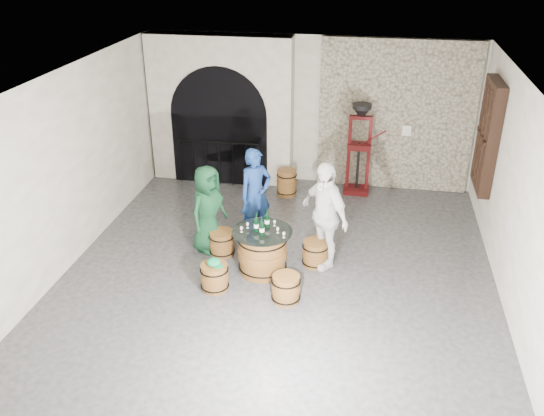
% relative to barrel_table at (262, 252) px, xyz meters
% --- Properties ---
extents(ground, '(8.00, 8.00, 0.00)m').
position_rel_barrel_table_xyz_m(ground, '(0.27, -0.06, -0.38)').
color(ground, '#2D2D30').
rests_on(ground, ground).
extents(wall_back, '(8.00, 0.00, 8.00)m').
position_rel_barrel_table_xyz_m(wall_back, '(0.27, 3.94, 1.22)').
color(wall_back, silver).
rests_on(wall_back, ground).
extents(wall_front, '(8.00, 0.00, 8.00)m').
position_rel_barrel_table_xyz_m(wall_front, '(0.27, -4.06, 1.22)').
color(wall_front, silver).
rests_on(wall_front, ground).
extents(wall_left, '(0.00, 8.00, 8.00)m').
position_rel_barrel_table_xyz_m(wall_left, '(-3.23, -0.06, 1.22)').
color(wall_left, silver).
rests_on(wall_left, ground).
extents(wall_right, '(0.00, 8.00, 8.00)m').
position_rel_barrel_table_xyz_m(wall_right, '(3.77, -0.06, 1.22)').
color(wall_right, silver).
rests_on(wall_right, ground).
extents(ceiling, '(8.00, 8.00, 0.00)m').
position_rel_barrel_table_xyz_m(ceiling, '(0.27, -0.06, 2.82)').
color(ceiling, beige).
rests_on(ceiling, wall_back).
extents(stone_facing_panel, '(3.20, 0.12, 3.18)m').
position_rel_barrel_table_xyz_m(stone_facing_panel, '(2.07, 3.88, 1.22)').
color(stone_facing_panel, '#ABA289').
rests_on(stone_facing_panel, ground).
extents(arched_opening, '(3.10, 0.60, 3.19)m').
position_rel_barrel_table_xyz_m(arched_opening, '(-1.63, 3.68, 1.21)').
color(arched_opening, silver).
rests_on(arched_opening, ground).
extents(shuttered_window, '(0.23, 1.10, 2.00)m').
position_rel_barrel_table_xyz_m(shuttered_window, '(3.65, 2.34, 1.42)').
color(shuttered_window, black).
rests_on(shuttered_window, wall_right).
extents(barrel_table, '(0.98, 0.98, 0.76)m').
position_rel_barrel_table_xyz_m(barrel_table, '(0.00, 0.00, 0.00)').
color(barrel_table, brown).
rests_on(barrel_table, ground).
extents(barrel_stool_left, '(0.45, 0.45, 0.44)m').
position_rel_barrel_table_xyz_m(barrel_stool_left, '(-0.81, 0.42, -0.16)').
color(barrel_stool_left, brown).
rests_on(barrel_stool_left, ground).
extents(barrel_stool_far, '(0.45, 0.45, 0.44)m').
position_rel_barrel_table_xyz_m(barrel_stool_far, '(-0.26, 0.87, -0.16)').
color(barrel_stool_far, brown).
rests_on(barrel_stool_far, ground).
extents(barrel_stool_right, '(0.45, 0.45, 0.44)m').
position_rel_barrel_table_xyz_m(barrel_stool_right, '(0.83, 0.37, -0.16)').
color(barrel_stool_right, brown).
rests_on(barrel_stool_right, ground).
extents(barrel_stool_near_right, '(0.45, 0.45, 0.44)m').
position_rel_barrel_table_xyz_m(barrel_stool_near_right, '(0.51, -0.75, -0.16)').
color(barrel_stool_near_right, brown).
rests_on(barrel_stool_near_right, ground).
extents(barrel_stool_near_left, '(0.45, 0.45, 0.44)m').
position_rel_barrel_table_xyz_m(barrel_stool_near_left, '(-0.64, -0.64, -0.16)').
color(barrel_stool_near_left, brown).
rests_on(barrel_stool_near_left, ground).
extents(green_cap, '(0.26, 0.22, 0.12)m').
position_rel_barrel_table_xyz_m(green_cap, '(-0.64, -0.65, 0.12)').
color(green_cap, '#0B7B44').
rests_on(green_cap, barrel_stool_near_left).
extents(person_green, '(0.79, 0.91, 1.58)m').
position_rel_barrel_table_xyz_m(person_green, '(-1.07, 0.56, 0.41)').
color(person_green, '#0F381E').
rests_on(person_green, ground).
extents(person_blue, '(0.73, 0.72, 1.70)m').
position_rel_barrel_table_xyz_m(person_blue, '(-0.35, 1.17, 0.47)').
color(person_blue, navy).
rests_on(person_blue, ground).
extents(person_white, '(1.09, 1.09, 1.86)m').
position_rel_barrel_table_xyz_m(person_white, '(0.95, 0.42, 0.55)').
color(person_white, white).
rests_on(person_white, ground).
extents(wine_bottle_left, '(0.08, 0.08, 0.32)m').
position_rel_barrel_table_xyz_m(wine_bottle_left, '(-0.09, -0.02, 0.51)').
color(wine_bottle_left, black).
rests_on(wine_bottle_left, barrel_table).
extents(wine_bottle_center, '(0.08, 0.08, 0.32)m').
position_rel_barrel_table_xyz_m(wine_bottle_center, '(0.02, -0.14, 0.51)').
color(wine_bottle_center, black).
rests_on(wine_bottle_center, barrel_table).
extents(wine_bottle_right, '(0.08, 0.08, 0.32)m').
position_rel_barrel_table_xyz_m(wine_bottle_right, '(0.05, 0.15, 0.51)').
color(wine_bottle_right, black).
rests_on(wine_bottle_right, barrel_table).
extents(tasting_glass_a, '(0.05, 0.05, 0.10)m').
position_rel_barrel_table_xyz_m(tasting_glass_a, '(-0.32, -0.10, 0.43)').
color(tasting_glass_a, '#AD5521').
rests_on(tasting_glass_a, barrel_table).
extents(tasting_glass_b, '(0.05, 0.05, 0.10)m').
position_rel_barrel_table_xyz_m(tasting_glass_b, '(0.25, -0.01, 0.43)').
color(tasting_glass_b, '#AD5521').
rests_on(tasting_glass_b, barrel_table).
extents(tasting_glass_c, '(0.05, 0.05, 0.10)m').
position_rel_barrel_table_xyz_m(tasting_glass_c, '(-0.14, 0.23, 0.43)').
color(tasting_glass_c, '#AD5521').
rests_on(tasting_glass_c, barrel_table).
extents(tasting_glass_d, '(0.05, 0.05, 0.10)m').
position_rel_barrel_table_xyz_m(tasting_glass_d, '(0.16, 0.22, 0.43)').
color(tasting_glass_d, '#AD5521').
rests_on(tasting_glass_d, barrel_table).
extents(tasting_glass_e, '(0.05, 0.05, 0.10)m').
position_rel_barrel_table_xyz_m(tasting_glass_e, '(0.38, -0.15, 0.43)').
color(tasting_glass_e, '#AD5521').
rests_on(tasting_glass_e, barrel_table).
extents(tasting_glass_f, '(0.05, 0.05, 0.10)m').
position_rel_barrel_table_xyz_m(tasting_glass_f, '(-0.26, 0.06, 0.43)').
color(tasting_glass_f, '#AD5521').
rests_on(tasting_glass_f, barrel_table).
extents(side_barrel, '(0.43, 0.43, 0.57)m').
position_rel_barrel_table_xyz_m(side_barrel, '(-0.08, 3.06, -0.09)').
color(side_barrel, brown).
rests_on(side_barrel, ground).
extents(corking_press, '(0.80, 0.43, 1.95)m').
position_rel_barrel_table_xyz_m(corking_press, '(1.37, 3.47, 0.76)').
color(corking_press, '#530D0E').
rests_on(corking_press, ground).
extents(control_box, '(0.18, 0.10, 0.22)m').
position_rel_barrel_table_xyz_m(control_box, '(2.32, 3.80, 0.97)').
color(control_box, silver).
rests_on(control_box, wall_back).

